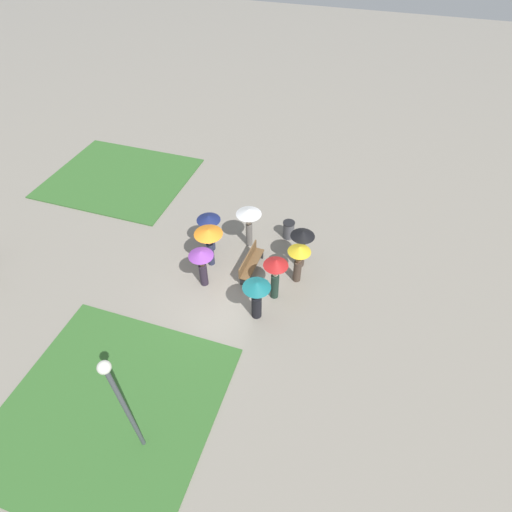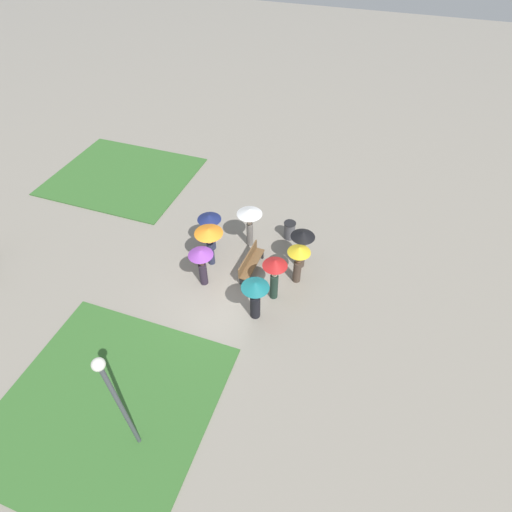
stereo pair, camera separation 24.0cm
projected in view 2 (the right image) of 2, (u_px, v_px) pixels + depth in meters
ground_plane at (217, 289)px, 16.17m from camera, size 90.00×90.00×0.00m
lawn_patch_near at (107, 405)px, 12.70m from camera, size 6.59×6.61×0.06m
lawn_patch_far at (123, 176)px, 21.90m from camera, size 6.18×7.31×0.06m
park_bench at (250, 262)px, 16.59m from camera, size 1.93×0.51×0.90m
lamp_post at (115, 396)px, 9.86m from camera, size 0.32×0.32×4.61m
trash_bin at (289, 230)px, 18.10m from camera, size 0.55×0.55×0.85m
crowd_person_red at (275, 271)px, 14.88m from camera, size 0.94×0.94×2.04m
crowd_person_purple at (201, 260)px, 15.51m from camera, size 0.98×0.98×1.82m
crowd_person_white at (250, 218)px, 16.99m from camera, size 1.09×1.09×1.99m
crowd_person_yellow at (298, 257)px, 15.59m from camera, size 0.92×0.92×1.87m
crowd_person_orange at (209, 237)px, 16.19m from camera, size 1.17×1.17×1.91m
crowd_person_teal at (255, 293)px, 14.33m from camera, size 1.03×1.03×1.88m
crowd_person_black at (302, 243)px, 16.22m from camera, size 0.99×0.99×1.89m
crowd_person_navy at (210, 226)px, 16.99m from camera, size 1.01×1.01×1.87m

